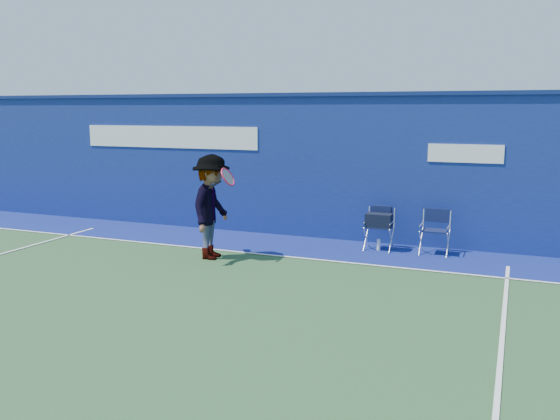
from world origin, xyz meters
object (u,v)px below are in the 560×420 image
at_px(directors_chair_left, 379,232).
at_px(water_bottle, 379,245).
at_px(directors_chair_right, 434,241).
at_px(tennis_player, 212,207).

bearing_deg(directors_chair_left, water_bottle, -78.07).
bearing_deg(water_bottle, directors_chair_left, 101.93).
relative_size(directors_chair_left, directors_chair_right, 1.00).
bearing_deg(directors_chair_right, directors_chair_left, -177.17).
relative_size(water_bottle, tennis_player, 0.12).
xyz_separation_m(water_bottle, tennis_player, (-2.74, -1.72, 0.85)).
xyz_separation_m(directors_chair_right, water_bottle, (-1.05, -0.12, -0.15)).
distance_m(directors_chair_right, water_bottle, 1.07).
xyz_separation_m(directors_chair_left, directors_chair_right, (1.06, 0.05, -0.10)).
relative_size(directors_chair_right, water_bottle, 3.62).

